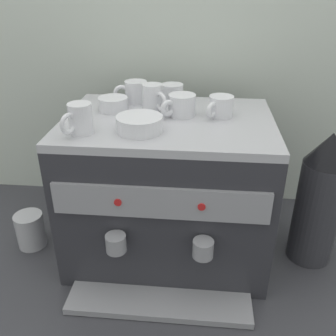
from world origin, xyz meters
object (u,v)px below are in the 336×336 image
(ceramic_cup_1, at_px, (171,93))
(milk_pitcher, at_px, (30,230))
(ceramic_bowl_1, at_px, (140,124))
(ceramic_cup_3, at_px, (79,119))
(ceramic_bowl_0, at_px, (113,104))
(espresso_machine, at_px, (168,189))
(coffee_grinder, at_px, (319,199))
(ceramic_cup_0, at_px, (153,98))
(ceramic_cup_2, at_px, (220,106))
(ceramic_cup_4, at_px, (181,105))
(ceramic_cup_5, at_px, (135,92))

(ceramic_cup_1, relative_size, milk_pitcher, 0.86)
(ceramic_bowl_1, bearing_deg, milk_pitcher, 171.14)
(ceramic_cup_1, distance_m, ceramic_cup_3, 0.36)
(ceramic_cup_3, distance_m, ceramic_bowl_0, 0.20)
(ceramic_bowl_0, bearing_deg, ceramic_bowl_1, -56.00)
(espresso_machine, height_order, milk_pitcher, espresso_machine)
(ceramic_cup_1, distance_m, coffee_grinder, 0.57)
(ceramic_cup_0, xyz_separation_m, ceramic_cup_3, (-0.17, -0.19, -0.00))
(espresso_machine, bearing_deg, ceramic_cup_0, 129.04)
(ceramic_cup_2, distance_m, ceramic_cup_3, 0.41)
(ceramic_cup_3, bearing_deg, ceramic_cup_4, 32.97)
(ceramic_cup_2, bearing_deg, ceramic_cup_4, -178.53)
(ceramic_cup_5, bearing_deg, ceramic_cup_1, 3.87)
(ceramic_cup_0, xyz_separation_m, ceramic_bowl_1, (-0.02, -0.16, -0.02))
(ceramic_cup_3, height_order, ceramic_cup_4, ceramic_cup_3)
(ceramic_cup_4, relative_size, ceramic_bowl_0, 1.16)
(ceramic_cup_1, relative_size, ceramic_cup_4, 0.99)
(ceramic_bowl_1, relative_size, coffee_grinder, 0.28)
(ceramic_cup_0, height_order, ceramic_cup_3, ceramic_cup_0)
(ceramic_cup_1, distance_m, ceramic_cup_2, 0.19)
(espresso_machine, distance_m, coffee_grinder, 0.47)
(ceramic_cup_0, xyz_separation_m, ceramic_cup_5, (-0.07, 0.08, -0.01))
(coffee_grinder, bearing_deg, ceramic_bowl_0, 174.39)
(ceramic_cup_4, bearing_deg, ceramic_bowl_0, 172.72)
(ceramic_cup_3, distance_m, ceramic_bowl_1, 0.16)
(milk_pitcher, bearing_deg, espresso_machine, 4.39)
(ceramic_cup_3, height_order, coffee_grinder, ceramic_cup_3)
(ceramic_cup_0, bearing_deg, espresso_machine, -50.96)
(espresso_machine, distance_m, ceramic_bowl_0, 0.32)
(ceramic_cup_4, bearing_deg, ceramic_cup_1, 108.65)
(espresso_machine, height_order, ceramic_cup_4, ceramic_cup_4)
(ceramic_cup_3, distance_m, coffee_grinder, 0.76)
(ceramic_cup_3, distance_m, milk_pitcher, 0.52)
(espresso_machine, bearing_deg, ceramic_cup_1, 91.71)
(espresso_machine, distance_m, ceramic_cup_3, 0.38)
(ceramic_cup_1, height_order, ceramic_cup_3, ceramic_cup_3)
(ceramic_cup_1, xyz_separation_m, coffee_grinder, (0.48, -0.16, -0.28))
(espresso_machine, bearing_deg, coffee_grinder, -0.25)
(espresso_machine, bearing_deg, ceramic_cup_5, 130.03)
(ceramic_cup_1, bearing_deg, ceramic_cup_2, -36.57)
(ceramic_cup_3, xyz_separation_m, ceramic_bowl_1, (0.15, 0.03, -0.02))
(ceramic_cup_3, height_order, ceramic_bowl_0, ceramic_cup_3)
(ceramic_cup_3, bearing_deg, ceramic_cup_5, 70.58)
(ceramic_cup_5, bearing_deg, ceramic_cup_3, -109.42)
(espresso_machine, bearing_deg, ceramic_cup_2, 14.05)
(ceramic_cup_1, bearing_deg, ceramic_cup_0, -116.44)
(ceramic_cup_2, relative_size, ceramic_cup_4, 0.92)
(coffee_grinder, bearing_deg, ceramic_cup_4, 175.19)
(ceramic_cup_1, distance_m, milk_pitcher, 0.67)
(coffee_grinder, xyz_separation_m, milk_pitcher, (-0.95, -0.03, -0.16))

